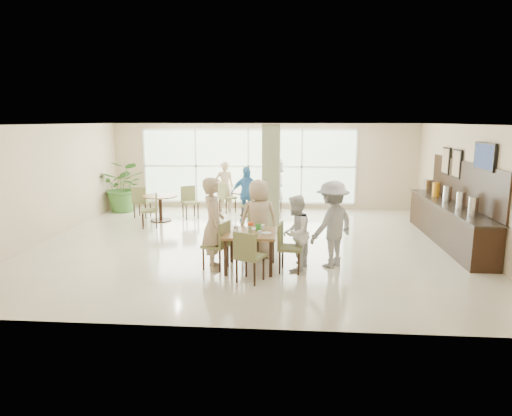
# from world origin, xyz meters

# --- Properties ---
(ground) EXTENTS (10.00, 10.00, 0.00)m
(ground) POSITION_xyz_m (0.00, 0.00, 0.00)
(ground) COLOR beige
(ground) RESTS_ON ground
(room_shell) EXTENTS (10.00, 10.00, 10.00)m
(room_shell) POSITION_xyz_m (0.00, 0.00, 1.70)
(room_shell) COLOR white
(room_shell) RESTS_ON ground
(window_bank) EXTENTS (7.00, 0.04, 7.00)m
(window_bank) POSITION_xyz_m (-0.50, 4.46, 1.40)
(window_bank) COLOR silver
(window_bank) RESTS_ON ground
(column) EXTENTS (0.45, 0.45, 2.80)m
(column) POSITION_xyz_m (0.40, 1.20, 1.40)
(column) COLOR #757954
(column) RESTS_ON ground
(main_table) EXTENTS (1.01, 1.01, 0.75)m
(main_table) POSITION_xyz_m (0.14, -1.89, 0.66)
(main_table) COLOR brown
(main_table) RESTS_ON ground
(round_table_left) EXTENTS (1.00, 1.00, 0.75)m
(round_table_left) POSITION_xyz_m (-2.87, 2.32, 0.55)
(round_table_left) COLOR brown
(round_table_left) RESTS_ON ground
(round_table_right) EXTENTS (1.11, 1.11, 0.75)m
(round_table_right) POSITION_xyz_m (-0.37, 3.31, 0.58)
(round_table_right) COLOR brown
(round_table_right) RESTS_ON ground
(chairs_main_table) EXTENTS (2.01, 1.99, 0.95)m
(chairs_main_table) POSITION_xyz_m (0.18, -1.90, 0.47)
(chairs_main_table) COLOR olive
(chairs_main_table) RESTS_ON ground
(chairs_table_left) EXTENTS (2.03, 1.92, 0.95)m
(chairs_table_left) POSITION_xyz_m (-2.86, 2.33, 0.47)
(chairs_table_left) COLOR olive
(chairs_table_left) RESTS_ON ground
(chairs_table_right) EXTENTS (2.09, 1.87, 0.95)m
(chairs_table_right) POSITION_xyz_m (-0.36, 3.34, 0.47)
(chairs_table_right) COLOR olive
(chairs_table_right) RESTS_ON ground
(tabletop_clutter) EXTENTS (0.75, 0.74, 0.21)m
(tabletop_clutter) POSITION_xyz_m (0.16, -1.91, 0.81)
(tabletop_clutter) COLOR white
(tabletop_clutter) RESTS_ON main_table
(buffet_counter) EXTENTS (0.64, 4.70, 1.95)m
(buffet_counter) POSITION_xyz_m (4.70, 0.51, 0.55)
(buffet_counter) COLOR black
(buffet_counter) RESTS_ON ground
(wall_tv) EXTENTS (0.06, 1.00, 0.58)m
(wall_tv) POSITION_xyz_m (4.94, -0.60, 2.15)
(wall_tv) COLOR black
(wall_tv) RESTS_ON ground
(framed_art_a) EXTENTS (0.05, 0.55, 0.70)m
(framed_art_a) POSITION_xyz_m (4.95, 1.00, 1.85)
(framed_art_a) COLOR black
(framed_art_a) RESTS_ON ground
(framed_art_b) EXTENTS (0.05, 0.55, 0.70)m
(framed_art_b) POSITION_xyz_m (4.95, 1.80, 1.85)
(framed_art_b) COLOR black
(framed_art_b) RESTS_ON ground
(potted_plant) EXTENTS (1.49, 1.49, 1.63)m
(potted_plant) POSITION_xyz_m (-4.42, 3.62, 0.81)
(potted_plant) COLOR #3D712D
(potted_plant) RESTS_ON ground
(teen_left) EXTENTS (0.62, 0.76, 1.82)m
(teen_left) POSITION_xyz_m (-0.58, -1.88, 0.91)
(teen_left) COLOR tan
(teen_left) RESTS_ON ground
(teen_far) EXTENTS (0.92, 0.68, 1.69)m
(teen_far) POSITION_xyz_m (0.25, -1.11, 0.85)
(teen_far) COLOR tan
(teen_far) RESTS_ON ground
(teen_right) EXTENTS (0.75, 0.85, 1.48)m
(teen_right) POSITION_xyz_m (1.02, -1.84, 0.74)
(teen_right) COLOR white
(teen_right) RESTS_ON ground
(teen_standing) EXTENTS (1.25, 1.25, 1.74)m
(teen_standing) POSITION_xyz_m (1.74, -1.57, 0.87)
(teen_standing) COLOR #98989A
(teen_standing) RESTS_ON ground
(adult_a) EXTENTS (1.03, 0.73, 1.59)m
(adult_a) POSITION_xyz_m (-0.37, 2.46, 0.80)
(adult_a) COLOR #3E7FBA
(adult_a) RESTS_ON ground
(adult_b) EXTENTS (0.78, 1.69, 1.79)m
(adult_b) POSITION_xyz_m (0.43, 3.27, 0.90)
(adult_b) COLOR white
(adult_b) RESTS_ON ground
(adult_standing) EXTENTS (0.67, 0.52, 1.63)m
(adult_standing) POSITION_xyz_m (-1.20, 3.86, 0.81)
(adult_standing) COLOR tan
(adult_standing) RESTS_ON ground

